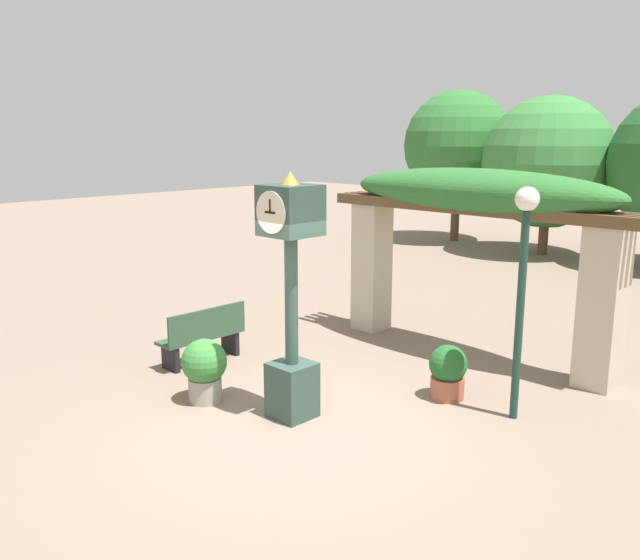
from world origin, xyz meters
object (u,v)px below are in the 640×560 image
at_px(potted_plant_near_left, 204,368).
at_px(potted_plant_near_right, 448,371).
at_px(pedestal_clock, 291,291).
at_px(lamp_post, 523,262).
at_px(park_bench, 203,336).

xyz_separation_m(potted_plant_near_left, potted_plant_near_right, (2.25, 2.36, -0.09)).
height_order(pedestal_clock, potted_plant_near_left, pedestal_clock).
bearing_deg(potted_plant_near_left, lamp_post, 36.72).
bearing_deg(potted_plant_near_right, potted_plant_near_left, -133.59).
relative_size(potted_plant_near_right, lamp_post, 0.26).
xyz_separation_m(potted_plant_near_left, park_bench, (-1.29, 0.92, -0.04)).
height_order(pedestal_clock, lamp_post, pedestal_clock).
height_order(pedestal_clock, potted_plant_near_right, pedestal_clock).
height_order(pedestal_clock, park_bench, pedestal_clock).
relative_size(potted_plant_near_left, lamp_post, 0.30).
distance_m(potted_plant_near_left, potted_plant_near_right, 3.26).
relative_size(potted_plant_near_left, potted_plant_near_right, 1.16).
relative_size(pedestal_clock, potted_plant_near_left, 3.58).
bearing_deg(potted_plant_near_left, potted_plant_near_right, 46.41).
xyz_separation_m(pedestal_clock, park_bench, (-2.48, 0.44, -1.21)).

